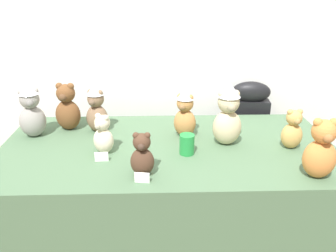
{
  "coord_description": "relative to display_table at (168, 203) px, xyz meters",
  "views": [
    {
      "loc": [
        -0.06,
        -1.53,
        1.64
      ],
      "look_at": [
        0.0,
        0.25,
        0.9
      ],
      "focal_mm": 37.17,
      "sensor_mm": 36.0,
      "label": 1
    }
  ],
  "objects": [
    {
      "name": "teddy_bear_chestnut",
      "position": [
        -0.61,
        0.26,
        0.53
      ],
      "size": [
        0.17,
        0.15,
        0.3
      ],
      "rotation": [
        0.0,
        0.0,
        -0.11
      ],
      "color": "brown",
      "rests_on": "display_table"
    },
    {
      "name": "teddy_bear_caramel",
      "position": [
        0.1,
        0.14,
        0.54
      ],
      "size": [
        0.17,
        0.16,
        0.3
      ],
      "rotation": [
        0.0,
        0.0,
        -0.44
      ],
      "color": "#B27A42",
      "rests_on": "display_table"
    },
    {
      "name": "teddy_bear_mocha",
      "position": [
        -0.43,
        0.23,
        0.54
      ],
      "size": [
        0.17,
        0.16,
        0.3
      ],
      "rotation": [
        0.0,
        0.0,
        -0.38
      ],
      "color": "#7F6047",
      "rests_on": "display_table"
    },
    {
      "name": "wall_back",
      "position": [
        0.0,
        0.73,
        0.91
      ],
      "size": [
        7.0,
        0.08,
        2.6
      ],
      "primitive_type": "cube",
      "color": "white",
      "rests_on": "ground_plane"
    },
    {
      "name": "teddy_bear_ash",
      "position": [
        -0.8,
        0.16,
        0.55
      ],
      "size": [
        0.19,
        0.17,
        0.34
      ],
      "rotation": [
        0.0,
        0.0,
        0.35
      ],
      "color": "gray",
      "rests_on": "display_table"
    },
    {
      "name": "teddy_bear_ginger",
      "position": [
        0.69,
        -0.36,
        0.53
      ],
      "size": [
        0.16,
        0.14,
        0.3
      ],
      "rotation": [
        0.0,
        0.0,
        -0.07
      ],
      "color": "#D17F3D",
      "rests_on": "display_table"
    },
    {
      "name": "name_card_front_left",
      "position": [
        -0.13,
        -0.39,
        0.42
      ],
      "size": [
        0.07,
        0.02,
        0.05
      ],
      "primitive_type": "cube",
      "rotation": [
        0.0,
        0.0,
        -0.16
      ],
      "color": "white",
      "rests_on": "display_table"
    },
    {
      "name": "teddy_bear_sand",
      "position": [
        0.33,
        0.02,
        0.57
      ],
      "size": [
        0.18,
        0.16,
        0.36
      ],
      "rotation": [
        0.0,
        0.0,
        0.12
      ],
      "color": "#CCB78E",
      "rests_on": "display_table"
    },
    {
      "name": "name_card_front_middle",
      "position": [
        -0.35,
        -0.17,
        0.42
      ],
      "size": [
        0.07,
        0.01,
        0.05
      ],
      "primitive_type": "cube",
      "rotation": [
        0.0,
        0.0,
        0.04
      ],
      "color": "white",
      "rests_on": "display_table"
    },
    {
      "name": "teddy_bear_cocoa",
      "position": [
        -0.13,
        -0.32,
        0.49
      ],
      "size": [
        0.12,
        0.1,
        0.22
      ],
      "rotation": [
        0.0,
        0.0,
        -0.04
      ],
      "color": "#4C3323",
      "rests_on": "display_table"
    },
    {
      "name": "display_table",
      "position": [
        0.0,
        0.0,
        0.0
      ],
      "size": [
        1.89,
        0.96,
        0.78
      ],
      "primitive_type": "cube",
      "color": "#4C6B4C",
      "rests_on": "ground_plane"
    },
    {
      "name": "instrument_case",
      "position": [
        0.62,
        0.61,
        0.11
      ],
      "size": [
        0.29,
        0.15,
        0.98
      ],
      "rotation": [
        0.0,
        0.0,
        -0.11
      ],
      "color": "black",
      "rests_on": "ground_plane"
    },
    {
      "name": "party_cup_green",
      "position": [
        0.1,
        -0.1,
        0.45
      ],
      "size": [
        0.08,
        0.08,
        0.11
      ],
      "primitive_type": "cylinder",
      "color": "#238C3D",
      "rests_on": "display_table"
    },
    {
      "name": "teddy_bear_honey",
      "position": [
        0.68,
        -0.05,
        0.5
      ],
      "size": [
        0.13,
        0.11,
        0.23
      ],
      "rotation": [
        0.0,
        0.0,
        0.08
      ],
      "color": "tan",
      "rests_on": "display_table"
    },
    {
      "name": "teddy_bear_cream",
      "position": [
        -0.35,
        -0.07,
        0.49
      ],
      "size": [
        0.15,
        0.14,
        0.22
      ],
      "rotation": [
        0.0,
        0.0,
        -0.54
      ],
      "color": "beige",
      "rests_on": "display_table"
    }
  ]
}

